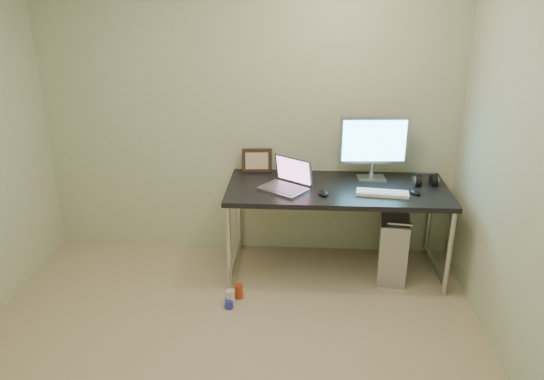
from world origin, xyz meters
The scene contains 17 objects.
floor centered at (0.00, 0.00, 0.00)m, with size 3.50×3.50×0.00m, color tan.
wall_back centered at (0.00, 1.75, 1.25)m, with size 3.50×0.02×2.50m, color beige.
desk centered at (0.74, 1.37, 0.68)m, with size 1.75×0.76×0.75m.
tower_computer centered at (1.21, 1.35, 0.26)m, with size 0.29×0.53×0.56m.
cable_a centered at (1.16, 1.70, 0.40)m, with size 0.01×0.01×0.70m, color black.
cable_b centered at (1.25, 1.68, 0.38)m, with size 0.01×0.01×0.72m, color black.
can_red centered at (-0.01, 0.89, 0.06)m, with size 0.06×0.06×0.11m, color #B73D1D.
can_white centered at (-0.06, 0.80, 0.06)m, with size 0.07×0.07×0.12m, color silver.
can_blue centered at (-0.07, 0.78, 0.03)m, with size 0.06×0.06×0.12m, color #2B32BE.
laptop centered at (0.34, 1.31, 0.81)m, with size 0.44×0.43×0.24m.
monitor centered at (1.03, 1.57, 1.06)m, with size 0.56×0.18×0.52m.
keyboard centered at (1.08, 1.23, 0.76)m, with size 0.39×0.13×0.02m, color white.
mouse_right centered at (1.33, 1.26, 0.77)m, with size 0.07×0.11×0.04m, color black.
mouse_left centered at (0.62, 1.20, 0.77)m, with size 0.08×0.12×0.04m, color black.
headphones centered at (1.44, 1.46, 0.78)m, with size 0.19×0.11×0.12m.
picture_frame centered at (0.07, 1.69, 0.85)m, with size 0.25×0.03×0.20m, color black.
webcam centered at (0.32, 1.66, 0.84)m, with size 0.04×0.03×0.12m.
Camera 1 is at (0.46, -2.57, 2.27)m, focal length 35.00 mm.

